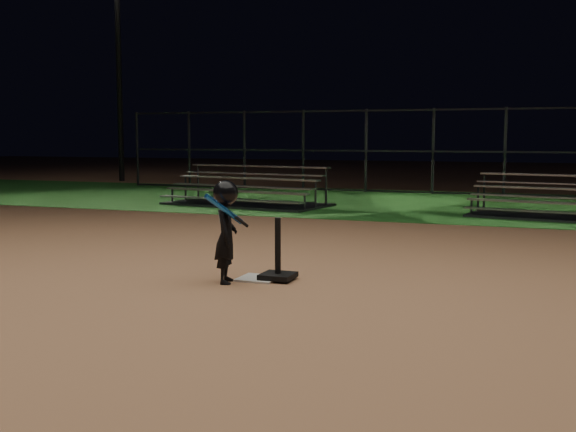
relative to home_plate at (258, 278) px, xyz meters
The scene contains 9 objects.
ground 0.01m from the home_plate, ahead, with size 80.00×80.00×0.00m, color #B17750.
grass_strip 10.00m from the home_plate, 90.00° to the left, with size 60.00×8.00×0.01m, color #205B1D.
home_plate is the anchor object (origin of this frame).
batting_tee 0.28m from the home_plate, ahead, with size 0.38×0.38×0.72m.
child_batter 0.74m from the home_plate, 131.83° to the right, with size 0.45×0.61×1.19m.
bleacher_left 8.86m from the home_plate, 114.91° to the left, with size 4.18×2.49×0.96m.
bleacher_right 8.58m from the home_plate, 66.37° to the left, with size 3.84×2.34×0.88m.
backstop_fence 13.06m from the home_plate, 90.00° to the left, with size 20.08×0.08×2.50m.
light_pole_left 19.79m from the home_plate, 128.77° to the left, with size 0.90×0.53×8.30m.
Camera 1 is at (3.18, -7.46, 1.69)m, focal length 43.37 mm.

